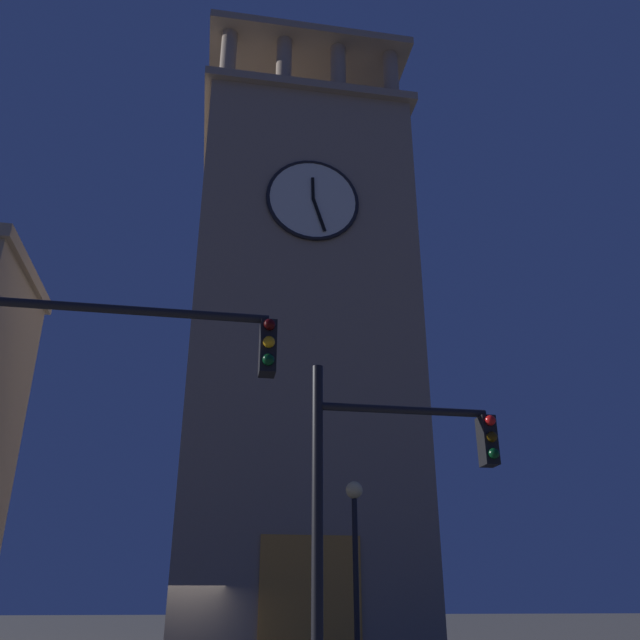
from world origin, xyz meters
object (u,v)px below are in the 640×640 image
Objects in this scene: traffic_signal_near at (379,497)px; traffic_signal_mid at (23,416)px; street_lamp at (355,541)px; clocktower at (299,347)px.

traffic_signal_mid reaches higher than traffic_signal_near.
traffic_signal_near is 7.77m from street_lamp.
traffic_signal_mid is 10.58m from street_lamp.
traffic_signal_mid is at bearing 12.11° from traffic_signal_near.
traffic_signal_mid is 1.26× the size of street_lamp.
clocktower reaches higher than street_lamp.
clocktower is at bearing -87.03° from street_lamp.
clocktower is 5.80× the size of street_lamp.
clocktower is at bearing -108.62° from traffic_signal_mid.
traffic_signal_near is at bearing 86.60° from clocktower.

